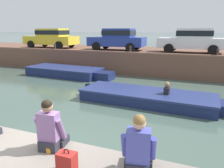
{
  "coord_description": "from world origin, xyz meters",
  "views": [
    {
      "loc": [
        2.89,
        -3.35,
        2.93
      ],
      "look_at": [
        0.2,
        3.5,
        1.08
      ],
      "focal_mm": 35.0,
      "sensor_mm": 36.0,
      "label": 1
    }
  ],
  "objects_px": {
    "boat_moored_west_navy": "(67,72)",
    "mooring_bollard_east": "(218,52)",
    "car_left_inner_blue": "(118,38)",
    "bottle_drink": "(47,146)",
    "mooring_bollard_west": "(55,47)",
    "backpack_on_ledge": "(67,163)",
    "mooring_bollard_mid": "(130,49)",
    "car_leftmost_yellow": "(52,37)",
    "person_seated_right": "(50,130)",
    "car_centre_white": "(193,40)",
    "motorboat_passing": "(153,98)",
    "person_seated_middle": "(139,149)"
  },
  "relations": [
    {
      "from": "mooring_bollard_east",
      "to": "backpack_on_ledge",
      "type": "height_order",
      "value": "mooring_bollard_east"
    },
    {
      "from": "boat_moored_west_navy",
      "to": "mooring_bollard_west",
      "type": "xyz_separation_m",
      "value": [
        -2.16,
        1.81,
        1.41
      ]
    },
    {
      "from": "person_seated_right",
      "to": "car_centre_white",
      "type": "bearing_deg",
      "value": 80.65
    },
    {
      "from": "motorboat_passing",
      "to": "person_seated_right",
      "type": "xyz_separation_m",
      "value": [
        -0.84,
        -5.47,
        0.92
      ]
    },
    {
      "from": "car_centre_white",
      "to": "bottle_drink",
      "type": "height_order",
      "value": "car_centre_white"
    },
    {
      "from": "person_seated_middle",
      "to": "backpack_on_ledge",
      "type": "xyz_separation_m",
      "value": [
        -1.0,
        -0.43,
        -0.2
      ]
    },
    {
      "from": "bottle_drink",
      "to": "backpack_on_ledge",
      "type": "bearing_deg",
      "value": -30.04
    },
    {
      "from": "car_leftmost_yellow",
      "to": "person_seated_middle",
      "type": "bearing_deg",
      "value": -49.18
    },
    {
      "from": "bottle_drink",
      "to": "car_centre_white",
      "type": "bearing_deg",
      "value": 80.66
    },
    {
      "from": "car_leftmost_yellow",
      "to": "mooring_bollard_east",
      "type": "height_order",
      "value": "car_leftmost_yellow"
    },
    {
      "from": "car_left_inner_blue",
      "to": "backpack_on_ledge",
      "type": "relative_size",
      "value": 9.91
    },
    {
      "from": "car_centre_white",
      "to": "mooring_bollard_mid",
      "type": "distance_m",
      "value": 4.03
    },
    {
      "from": "car_left_inner_blue",
      "to": "person_seated_middle",
      "type": "height_order",
      "value": "car_left_inner_blue"
    },
    {
      "from": "motorboat_passing",
      "to": "mooring_bollard_mid",
      "type": "distance_m",
      "value": 5.92
    },
    {
      "from": "bottle_drink",
      "to": "backpack_on_ledge",
      "type": "distance_m",
      "value": 0.8
    },
    {
      "from": "mooring_bollard_west",
      "to": "backpack_on_ledge",
      "type": "bearing_deg",
      "value": -53.69
    },
    {
      "from": "boat_moored_west_navy",
      "to": "mooring_bollard_mid",
      "type": "distance_m",
      "value": 4.3
    },
    {
      "from": "car_centre_white",
      "to": "mooring_bollard_east",
      "type": "xyz_separation_m",
      "value": [
        1.42,
        -1.5,
        -0.61
      ]
    },
    {
      "from": "boat_moored_west_navy",
      "to": "mooring_bollard_east",
      "type": "distance_m",
      "value": 9.05
    },
    {
      "from": "car_centre_white",
      "to": "person_seated_middle",
      "type": "height_order",
      "value": "car_centre_white"
    },
    {
      "from": "car_leftmost_yellow",
      "to": "car_centre_white",
      "type": "bearing_deg",
      "value": -0.01
    },
    {
      "from": "mooring_bollard_west",
      "to": "person_seated_right",
      "type": "height_order",
      "value": "mooring_bollard_west"
    },
    {
      "from": "car_centre_white",
      "to": "mooring_bollard_west",
      "type": "relative_size",
      "value": 9.37
    },
    {
      "from": "bottle_drink",
      "to": "person_seated_right",
      "type": "bearing_deg",
      "value": 82.06
    },
    {
      "from": "boat_moored_west_navy",
      "to": "motorboat_passing",
      "type": "distance_m",
      "value": 7.02
    },
    {
      "from": "mooring_bollard_mid",
      "to": "car_leftmost_yellow",
      "type": "bearing_deg",
      "value": 168.15
    },
    {
      "from": "mooring_bollard_east",
      "to": "person_seated_right",
      "type": "xyz_separation_m",
      "value": [
        -3.41,
        -10.62,
        -0.54
      ]
    },
    {
      "from": "motorboat_passing",
      "to": "mooring_bollard_east",
      "type": "relative_size",
      "value": 14.87
    },
    {
      "from": "mooring_bollard_east",
      "to": "backpack_on_ledge",
      "type": "xyz_separation_m",
      "value": [
        -2.74,
        -11.12,
        -0.74
      ]
    },
    {
      "from": "motorboat_passing",
      "to": "person_seated_middle",
      "type": "relative_size",
      "value": 6.86
    },
    {
      "from": "car_leftmost_yellow",
      "to": "car_centre_white",
      "type": "xyz_separation_m",
      "value": [
        10.84,
        -0.0,
        -0.0
      ]
    },
    {
      "from": "boat_moored_west_navy",
      "to": "person_seated_middle",
      "type": "xyz_separation_m",
      "value": [
        7.01,
        -8.87,
        0.88
      ]
    },
    {
      "from": "motorboat_passing",
      "to": "backpack_on_ledge",
      "type": "xyz_separation_m",
      "value": [
        -0.16,
        -5.97,
        0.71
      ]
    },
    {
      "from": "boat_moored_west_navy",
      "to": "mooring_bollard_east",
      "type": "bearing_deg",
      "value": 11.69
    },
    {
      "from": "person_seated_right",
      "to": "person_seated_middle",
      "type": "bearing_deg",
      "value": -2.29
    },
    {
      "from": "car_centre_white",
      "to": "person_seated_middle",
      "type": "distance_m",
      "value": 12.24
    },
    {
      "from": "motorboat_passing",
      "to": "mooring_bollard_mid",
      "type": "relative_size",
      "value": 14.87
    },
    {
      "from": "mooring_bollard_mid",
      "to": "person_seated_middle",
      "type": "xyz_separation_m",
      "value": [
        3.37,
        -10.68,
        -0.54
      ]
    },
    {
      "from": "boat_moored_west_navy",
      "to": "mooring_bollard_west",
      "type": "height_order",
      "value": "mooring_bollard_west"
    },
    {
      "from": "person_seated_middle",
      "to": "backpack_on_ledge",
      "type": "distance_m",
      "value": 1.11
    },
    {
      "from": "boat_moored_west_navy",
      "to": "backpack_on_ledge",
      "type": "height_order",
      "value": "backpack_on_ledge"
    },
    {
      "from": "car_left_inner_blue",
      "to": "bottle_drink",
      "type": "xyz_separation_m",
      "value": [
        3.09,
        -12.22,
        -1.42
      ]
    },
    {
      "from": "car_left_inner_blue",
      "to": "car_centre_white",
      "type": "relative_size",
      "value": 0.97
    },
    {
      "from": "bottle_drink",
      "to": "car_leftmost_yellow",
      "type": "bearing_deg",
      "value": 125.87
    },
    {
      "from": "car_left_inner_blue",
      "to": "backpack_on_ledge",
      "type": "bearing_deg",
      "value": -73.32
    },
    {
      "from": "person_seated_right",
      "to": "backpack_on_ledge",
      "type": "bearing_deg",
      "value": -36.61
    },
    {
      "from": "boat_moored_west_navy",
      "to": "backpack_on_ledge",
      "type": "xyz_separation_m",
      "value": [
        6.01,
        -9.31,
        0.67
      ]
    },
    {
      "from": "car_centre_white",
      "to": "person_seated_right",
      "type": "relative_size",
      "value": 4.32
    },
    {
      "from": "mooring_bollard_west",
      "to": "car_left_inner_blue",
      "type": "bearing_deg",
      "value": 18.88
    },
    {
      "from": "backpack_on_ledge",
      "to": "boat_moored_west_navy",
      "type": "bearing_deg",
      "value": 122.87
    }
  ]
}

